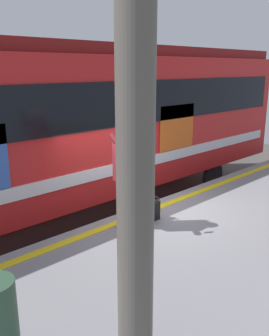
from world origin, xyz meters
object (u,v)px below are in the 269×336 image
(handbag, at_px, (150,210))
(station_column, at_px, (135,137))
(passenger, at_px, (127,167))
(train_carriage, at_px, (56,121))

(handbag, height_order, station_column, station_column)
(passenger, relative_size, handbag, 4.30)
(train_carriage, height_order, passenger, train_carriage)
(passenger, distance_m, handbag, 0.97)
(station_column, bearing_deg, passenger, -131.62)
(handbag, bearing_deg, passenger, -10.95)
(handbag, bearing_deg, station_column, 41.21)
(passenger, relative_size, station_column, 0.43)
(handbag, relative_size, station_column, 0.10)
(train_carriage, distance_m, passenger, 2.87)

